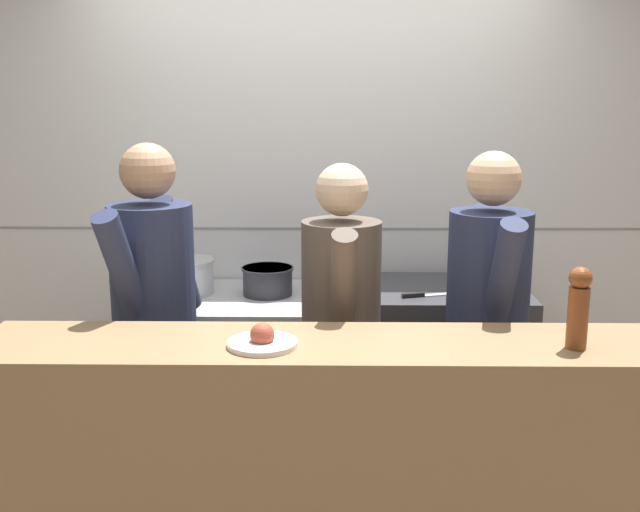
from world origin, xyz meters
The scene contains 12 objects.
wall_back_tiled centered at (0.00, 1.37, 1.30)m, with size 8.00×0.06×2.60m.
oven_range centered at (-0.48, 0.97, 0.44)m, with size 0.91×0.71×0.87m.
prep_counter centered at (0.54, 0.97, 0.46)m, with size 1.00×0.65×0.92m.
pass_counter centered at (0.06, -0.26, 0.52)m, with size 2.39×0.45×1.05m.
stock_pot centered at (-0.66, 1.02, 0.96)m, with size 0.27×0.27×0.18m.
sauce_pot centered at (-0.25, 1.01, 0.94)m, with size 0.26×0.26×0.14m.
chefs_knife centered at (0.56, 0.82, 0.92)m, with size 0.39×0.14×0.02m.
plated_dish_main centered at (-0.16, -0.30, 1.07)m, with size 0.23×0.23×0.08m.
pepper_mill centered at (0.87, -0.31, 1.19)m, with size 0.07×0.07×0.28m.
chef_head_cook centered at (-0.66, 0.29, 0.93)m, with size 0.42×0.73×1.68m.
chef_sous centered at (0.11, 0.30, 0.89)m, with size 0.33×0.70×1.60m.
chef_line centered at (0.71, 0.29, 0.92)m, with size 0.35×0.72×1.65m.
Camera 1 is at (0.06, -2.66, 1.86)m, focal length 42.00 mm.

